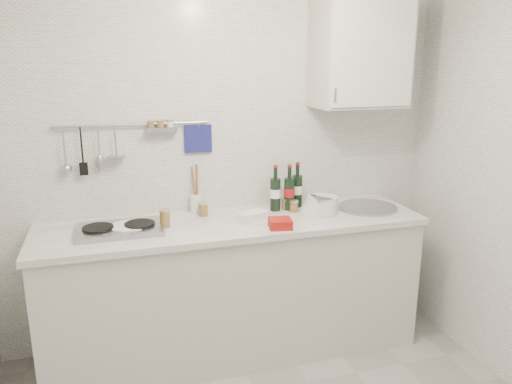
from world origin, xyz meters
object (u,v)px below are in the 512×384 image
at_px(wall_cabinet, 361,53).
at_px(utensil_crock, 196,201).
at_px(plate_stack_hob, 128,228).
at_px(wine_bottles, 287,187).
at_px(plate_stack_sink, 320,205).

relative_size(wall_cabinet, utensil_crock, 2.12).
relative_size(plate_stack_hob, wine_bottles, 0.78).
bearing_deg(plate_stack_sink, plate_stack_hob, -179.50).
bearing_deg(plate_stack_sink, wine_bottles, 140.94).
xyz_separation_m(plate_stack_sink, utensil_crock, (-0.79, 0.24, 0.03)).
bearing_deg(utensil_crock, wall_cabinet, -6.83).
bearing_deg(wall_cabinet, plate_stack_hob, -175.44).
xyz_separation_m(wine_bottles, utensil_crock, (-0.61, 0.10, -0.08)).
relative_size(plate_stack_hob, utensil_crock, 0.73).
bearing_deg(wall_cabinet, utensil_crock, 173.17).
height_order(wall_cabinet, plate_stack_hob, wall_cabinet).
xyz_separation_m(plate_stack_hob, utensil_crock, (0.46, 0.25, 0.06)).
bearing_deg(wine_bottles, plate_stack_sink, -39.06).
height_order(plate_stack_sink, wine_bottles, wine_bottles).
relative_size(wall_cabinet, wine_bottles, 2.26).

